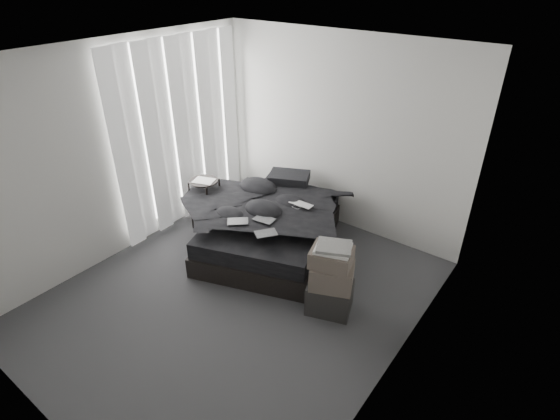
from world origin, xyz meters
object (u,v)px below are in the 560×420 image
Objects in this scene: bed at (271,237)px; side_stand at (206,204)px; box_lower at (330,297)px; laptop at (299,201)px.

bed is 2.71× the size of side_stand.
side_stand reaches higher than box_lower.
box_lower is at bearing -39.72° from laptop.
side_stand is 1.54× the size of box_lower.
bed is 6.24× the size of laptop.
bed is at bearing 9.20° from side_stand.
bed is 1.06m from side_stand.
laptop is 1.42m from side_stand.
laptop is 0.67× the size of box_lower.
box_lower is at bearing -44.10° from bed.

